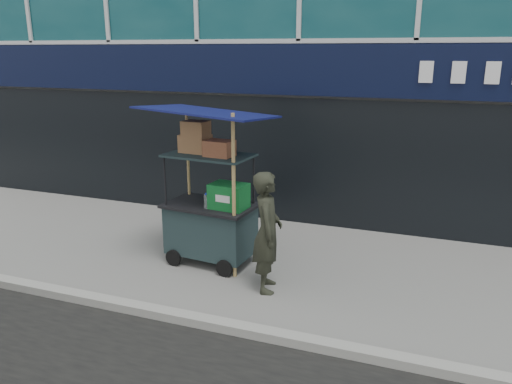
% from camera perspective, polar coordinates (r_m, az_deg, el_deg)
% --- Properties ---
extents(ground, '(80.00, 80.00, 0.00)m').
position_cam_1_polar(ground, '(6.49, -5.26, -14.14)').
color(ground, slate).
rests_on(ground, ground).
extents(curb, '(80.00, 0.18, 0.12)m').
position_cam_1_polar(curb, '(6.31, -6.07, -14.51)').
color(curb, gray).
rests_on(curb, ground).
extents(vendor_cart, '(1.94, 1.47, 2.48)m').
position_cam_1_polar(vendor_cart, '(7.74, -5.15, -2.04)').
color(vendor_cart, '#1A2C2C').
rests_on(vendor_cart, ground).
extents(vendor_man, '(0.57, 0.71, 1.70)m').
position_cam_1_polar(vendor_man, '(6.84, 1.30, -4.59)').
color(vendor_man, '#26291E').
rests_on(vendor_man, ground).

